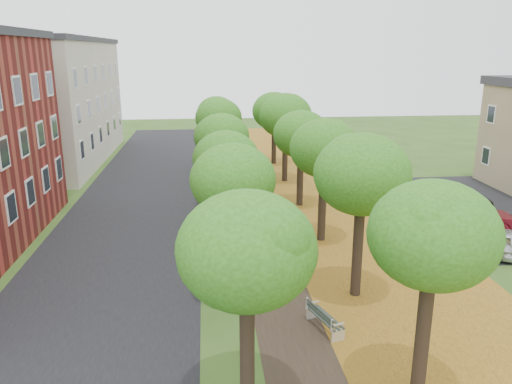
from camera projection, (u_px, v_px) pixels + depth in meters
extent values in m
cube|color=black|center=(129.00, 226.00, 27.45)|extent=(8.00, 70.00, 0.01)
cube|color=black|center=(264.00, 222.00, 28.18)|extent=(3.20, 70.00, 0.01)
cube|color=#AD771F|center=(350.00, 219.00, 28.66)|extent=(7.50, 70.00, 0.01)
cube|color=black|center=(481.00, 209.00, 30.44)|extent=(9.00, 16.00, 0.01)
cylinder|color=black|center=(247.00, 350.00, 13.14)|extent=(0.40, 0.40, 3.45)
ellipsoid|color=#2B5D13|center=(247.00, 250.00, 12.36)|extent=(3.46, 3.46, 2.94)
cylinder|color=black|center=(234.00, 259.00, 18.88)|extent=(0.40, 0.40, 3.45)
ellipsoid|color=#2B5D13|center=(233.00, 186.00, 18.10)|extent=(3.46, 3.46, 2.94)
cylinder|color=black|center=(227.00, 210.00, 24.62)|extent=(0.40, 0.40, 3.45)
ellipsoid|color=#2B5D13|center=(226.00, 154.00, 23.84)|extent=(3.46, 3.46, 2.94)
cylinder|color=black|center=(222.00, 180.00, 30.36)|extent=(0.40, 0.40, 3.45)
ellipsoid|color=#2B5D13|center=(222.00, 134.00, 29.59)|extent=(3.46, 3.46, 2.94)
cylinder|color=black|center=(219.00, 159.00, 36.11)|extent=(0.40, 0.40, 3.45)
ellipsoid|color=#2B5D13|center=(219.00, 120.00, 35.33)|extent=(3.46, 3.46, 2.94)
cylinder|color=black|center=(217.00, 144.00, 41.85)|extent=(0.40, 0.40, 3.45)
ellipsoid|color=#2B5D13|center=(217.00, 110.00, 41.07)|extent=(3.46, 3.46, 2.94)
cylinder|color=black|center=(422.00, 340.00, 13.60)|extent=(0.40, 0.40, 3.45)
ellipsoid|color=#2B5D13|center=(432.00, 242.00, 12.83)|extent=(3.46, 3.46, 2.94)
cylinder|color=black|center=(357.00, 254.00, 19.35)|extent=(0.40, 0.40, 3.45)
ellipsoid|color=#2B5D13|center=(362.00, 183.00, 18.57)|extent=(3.46, 3.46, 2.94)
cylinder|color=black|center=(322.00, 207.00, 25.09)|extent=(0.40, 0.40, 3.45)
ellipsoid|color=#2B5D13|center=(324.00, 152.00, 24.31)|extent=(3.46, 3.46, 2.94)
cylinder|color=black|center=(300.00, 178.00, 30.83)|extent=(0.40, 0.40, 3.45)
ellipsoid|color=#2B5D13|center=(301.00, 132.00, 30.05)|extent=(3.46, 3.46, 2.94)
cylinder|color=black|center=(285.00, 158.00, 36.57)|extent=(0.40, 0.40, 3.45)
ellipsoid|color=#2B5D13|center=(286.00, 119.00, 35.79)|extent=(3.46, 3.46, 2.94)
cylinder|color=black|center=(274.00, 143.00, 42.31)|extent=(0.40, 0.40, 3.45)
ellipsoid|color=#2B5D13|center=(274.00, 110.00, 41.53)|extent=(3.46, 3.46, 2.94)
cube|color=beige|center=(41.00, 103.00, 42.39)|extent=(10.00, 20.00, 10.00)
cube|color=#2D2D33|center=(34.00, 39.00, 40.97)|extent=(10.30, 20.30, 0.40)
cube|color=#2A352E|center=(325.00, 318.00, 17.21)|extent=(1.00, 1.85, 0.04)
cube|color=#2A352E|center=(319.00, 312.00, 17.03)|extent=(0.60, 1.72, 0.26)
cube|color=silver|center=(338.00, 335.00, 16.55)|extent=(0.49, 0.21, 0.45)
cube|color=silver|center=(313.00, 313.00, 17.99)|extent=(0.49, 0.21, 0.45)
cube|color=silver|center=(338.00, 324.00, 16.44)|extent=(0.44, 0.20, 0.04)
cube|color=silver|center=(313.00, 302.00, 17.88)|extent=(0.44, 0.20, 0.04)
imported|color=maroon|center=(474.00, 218.00, 26.64)|extent=(4.63, 2.33, 1.46)
imported|color=#303034|center=(459.00, 202.00, 29.65)|extent=(4.90, 3.05, 1.32)
imported|color=silver|center=(430.00, 192.00, 31.71)|extent=(5.15, 2.89, 1.36)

